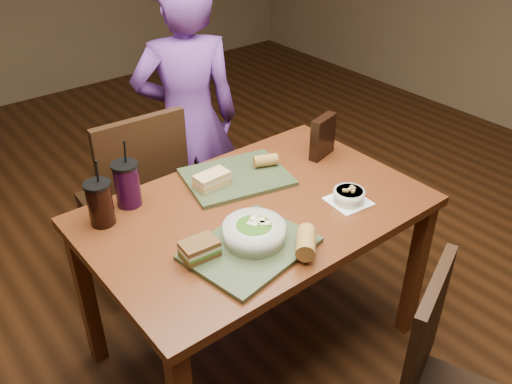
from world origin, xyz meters
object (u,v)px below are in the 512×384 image
tray_near (250,249)px  baguette_near (306,242)px  cup_cola (100,203)px  baguette_far (266,160)px  chair_far (138,195)px  soup_bowl (349,196)px  dining_table (256,226)px  cup_berry (127,184)px  salad_bowl (254,231)px  diner (188,122)px  sandwich_near (199,249)px  chip_bag (323,137)px  sandwich_far (212,180)px  tray_far (237,177)px

tray_near → baguette_near: size_ratio=3.14×
baguette_near → cup_cola: size_ratio=0.50×
baguette_near → baguette_far: (0.26, 0.53, -0.01)m
chair_far → baguette_near: 1.04m
tray_near → cup_cola: cup_cola is taller
baguette_far → soup_bowl: bearing=-76.9°
soup_bowl → cup_cola: size_ratio=0.61×
dining_table → cup_berry: cup_berry is taller
salad_bowl → baguette_near: (0.10, -0.15, -0.00)m
diner → cup_cola: (-0.73, -0.57, 0.10)m
cup_berry → diner: bearing=40.7°
baguette_far → tray_near: bearing=-134.9°
baguette_near → salad_bowl: bearing=123.5°
chair_far → tray_near: (-0.00, -0.87, 0.22)m
sandwich_near → chip_bag: chip_bag is taller
sandwich_far → chip_bag: size_ratio=0.76×
baguette_near → sandwich_far: bearing=91.2°
diner → tray_near: size_ratio=3.51×
diner → cup_berry: diner is taller
baguette_near → chip_bag: chip_bag is taller
sandwich_far → chip_bag: chip_bag is taller
chair_far → cup_cola: size_ratio=3.64×
diner → baguette_far: 0.64m
soup_bowl → dining_table: bearing=147.3°
soup_bowl → baguette_far: size_ratio=1.59×
diner → tray_near: 1.12m
tray_far → baguette_near: size_ratio=3.14×
soup_bowl → diner: bearing=94.4°
baguette_far → cup_berry: (-0.59, 0.12, 0.05)m
salad_bowl → sandwich_near: bearing=166.8°
cup_cola → chip_bag: 1.01m
sandwich_near → cup_cola: cup_cola is taller
tray_near → soup_bowl: 0.49m
salad_bowl → baguette_near: 0.19m
tray_far → baguette_near: baguette_near is taller
cup_berry → soup_bowl: bearing=-37.7°
cup_berry → tray_near: bearing=-70.3°
chip_bag → sandwich_far: bearing=157.9°
dining_table → tray_near: (-0.18, -0.20, 0.10)m
tray_near → soup_bowl: size_ratio=2.58×
sandwich_near → sandwich_far: bearing=50.0°
salad_bowl → chair_far: bearing=92.1°
dining_table → baguette_near: (-0.05, -0.33, 0.14)m
tray_far → chip_bag: (0.42, -0.08, 0.09)m
chip_bag → baguette_far: bearing=152.7°
baguette_near → baguette_far: size_ratio=1.30×
tray_near → cup_cola: bearing=124.4°
tray_near → baguette_near: 0.20m
chair_far → diner: 0.48m
salad_bowl → soup_bowl: 0.46m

